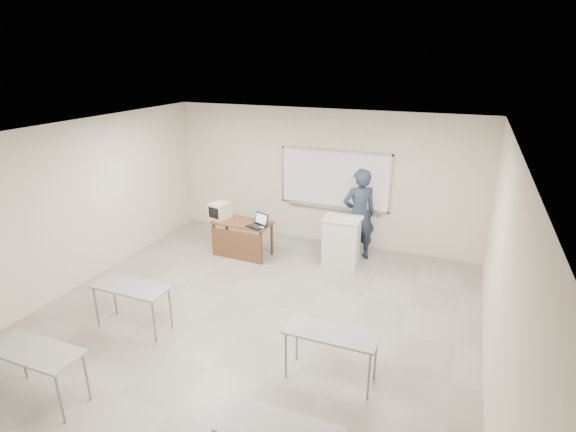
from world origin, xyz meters
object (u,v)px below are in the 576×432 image
at_px(whiteboard, 335,180).
at_px(presenter, 359,215).
at_px(instructor_desk, 241,234).
at_px(keyboard, 351,217).
at_px(mouse, 262,228).
at_px(laptop, 257,224).
at_px(crt_monitor, 220,210).
at_px(podium, 341,242).

distance_m(whiteboard, presenter, 1.09).
relative_size(instructor_desk, keyboard, 2.47).
height_order(whiteboard, mouse, whiteboard).
relative_size(laptop, keyboard, 0.70).
distance_m(crt_monitor, mouse, 1.14).
xyz_separation_m(laptop, presenter, (1.91, 0.85, 0.16)).
relative_size(podium, presenter, 0.53).
bearing_deg(mouse, laptop, 165.07).
xyz_separation_m(mouse, keyboard, (1.68, 0.55, 0.27)).
bearing_deg(podium, laptop, -170.08).
bearing_deg(keyboard, laptop, -174.93).
bearing_deg(podium, crt_monitor, -178.29).
height_order(podium, keyboard, keyboard).
xyz_separation_m(whiteboard, keyboard, (0.65, -1.02, -0.44)).
distance_m(podium, laptop, 1.75).
height_order(crt_monitor, laptop, crt_monitor).
height_order(instructor_desk, presenter, presenter).
xyz_separation_m(laptop, mouse, (0.15, -0.08, -0.04)).
bearing_deg(whiteboard, crt_monitor, -148.14).
xyz_separation_m(crt_monitor, presenter, (2.86, 0.69, 0.06)).
relative_size(podium, keyboard, 2.05).
bearing_deg(mouse, instructor_desk, -177.14).
bearing_deg(whiteboard, presenter, -41.35).
relative_size(podium, mouse, 9.45).
distance_m(laptop, presenter, 2.10).
distance_m(instructor_desk, presenter, 2.50).
relative_size(crt_monitor, keyboard, 0.83).
bearing_deg(laptop, whiteboard, 73.27).
height_order(mouse, presenter, presenter).
bearing_deg(crt_monitor, presenter, 26.73).
xyz_separation_m(instructor_desk, podium, (2.08, 0.38, 0.01)).
xyz_separation_m(whiteboard, podium, (0.50, -1.10, -0.96)).
xyz_separation_m(podium, mouse, (-1.53, -0.47, 0.25)).
relative_size(whiteboard, podium, 2.41).
height_order(podium, laptop, podium).
height_order(podium, presenter, presenter).
bearing_deg(presenter, crt_monitor, -19.95).
relative_size(mouse, presenter, 0.06).
distance_m(podium, crt_monitor, 2.67).
relative_size(podium, crt_monitor, 2.48).
relative_size(mouse, keyboard, 0.22).
bearing_deg(keyboard, whiteboard, 113.17).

